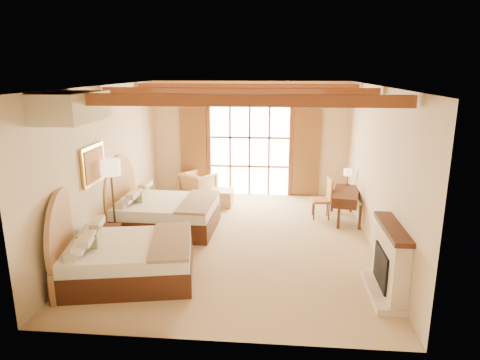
# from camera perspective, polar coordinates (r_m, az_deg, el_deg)

# --- Properties ---
(floor) EXTENTS (7.00, 7.00, 0.00)m
(floor) POSITION_cam_1_polar(r_m,az_deg,el_deg) (9.17, -0.24, -7.98)
(floor) COLOR tan
(floor) RESTS_ON ground
(wall_back) EXTENTS (5.50, 0.00, 5.50)m
(wall_back) POSITION_cam_1_polar(r_m,az_deg,el_deg) (12.11, 1.30, 5.48)
(wall_back) COLOR beige
(wall_back) RESTS_ON ground
(wall_left) EXTENTS (0.00, 7.00, 7.00)m
(wall_left) POSITION_cam_1_polar(r_m,az_deg,el_deg) (9.34, -17.31, 2.07)
(wall_left) COLOR beige
(wall_left) RESTS_ON ground
(wall_right) EXTENTS (0.00, 7.00, 7.00)m
(wall_right) POSITION_cam_1_polar(r_m,az_deg,el_deg) (8.86, 17.75, 1.38)
(wall_right) COLOR beige
(wall_right) RESTS_ON ground
(ceiling) EXTENTS (7.00, 7.00, 0.00)m
(ceiling) POSITION_cam_1_polar(r_m,az_deg,el_deg) (8.47, -0.27, 12.44)
(ceiling) COLOR #B67B32
(ceiling) RESTS_ON ground
(ceiling_beams) EXTENTS (5.39, 4.60, 0.18)m
(ceiling_beams) POSITION_cam_1_polar(r_m,az_deg,el_deg) (8.48, -0.26, 11.63)
(ceiling_beams) COLOR brown
(ceiling_beams) RESTS_ON ceiling
(french_doors) EXTENTS (3.95, 0.08, 2.60)m
(french_doors) POSITION_cam_1_polar(r_m,az_deg,el_deg) (12.11, 1.27, 3.80)
(french_doors) COLOR white
(french_doors) RESTS_ON ground
(fireplace) EXTENTS (0.46, 1.40, 1.16)m
(fireplace) POSITION_cam_1_polar(r_m,az_deg,el_deg) (7.32, 19.22, -10.53)
(fireplace) COLOR beige
(fireplace) RESTS_ON ground
(painting) EXTENTS (0.06, 0.95, 0.75)m
(painting) POSITION_cam_1_polar(r_m,az_deg,el_deg) (8.62, -18.95, 1.95)
(painting) COLOR gold
(painting) RESTS_ON wall_left
(canopy_valance) EXTENTS (0.70, 1.40, 0.45)m
(canopy_valance) POSITION_cam_1_polar(r_m,az_deg,el_deg) (7.20, -21.51, 9.06)
(canopy_valance) COLOR beige
(canopy_valance) RESTS_ON ceiling
(bed_near) EXTENTS (2.46, 2.02, 1.43)m
(bed_near) POSITION_cam_1_polar(r_m,az_deg,el_deg) (7.72, -15.83, -9.56)
(bed_near) COLOR #411E10
(bed_near) RESTS_ON floor
(bed_far) EXTENTS (2.27, 1.74, 1.46)m
(bed_far) POSITION_cam_1_polar(r_m,az_deg,el_deg) (9.80, -10.82, -3.98)
(bed_far) COLOR #411E10
(bed_far) RESTS_ON floor
(nightstand) EXTENTS (0.54, 0.54, 0.55)m
(nightstand) POSITION_cam_1_polar(r_m,az_deg,el_deg) (8.80, -17.12, -7.72)
(nightstand) COLOR #411E10
(nightstand) RESTS_ON floor
(floor_lamp) EXTENTS (0.38, 0.38, 1.79)m
(floor_lamp) POSITION_cam_1_polar(r_m,az_deg,el_deg) (8.87, -16.82, 0.94)
(floor_lamp) COLOR #3C2F19
(floor_lamp) RESTS_ON floor
(armchair) EXTENTS (1.11, 1.12, 0.75)m
(armchair) POSITION_cam_1_polar(r_m,az_deg,el_deg) (11.97, -5.61, -0.71)
(armchair) COLOR tan
(armchair) RESTS_ON floor
(ottoman) EXTENTS (0.61, 0.61, 0.43)m
(ottoman) POSITION_cam_1_polar(r_m,az_deg,el_deg) (11.33, -2.53, -2.38)
(ottoman) COLOR #9E8150
(ottoman) RESTS_ON floor
(desk) EXTENTS (0.82, 1.41, 0.71)m
(desk) POSITION_cam_1_polar(r_m,az_deg,el_deg) (10.52, 13.88, -3.20)
(desk) COLOR #411E10
(desk) RESTS_ON floor
(desk_chair) EXTENTS (0.49, 0.49, 1.01)m
(desk_chair) POSITION_cam_1_polar(r_m,az_deg,el_deg) (10.55, 10.87, -3.37)
(desk_chair) COLOR #B36A3E
(desk_chair) RESTS_ON floor
(desk_lamp) EXTENTS (0.20, 0.20, 0.40)m
(desk_lamp) POSITION_cam_1_polar(r_m,az_deg,el_deg) (10.93, 14.18, 0.92)
(desk_lamp) COLOR #3C2F19
(desk_lamp) RESTS_ON desk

